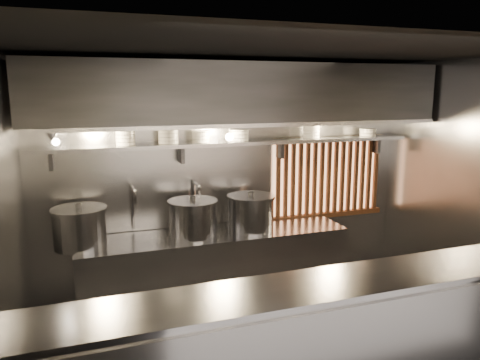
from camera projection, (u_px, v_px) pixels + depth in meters
floor at (280, 355)px, 4.44m from camera, size 4.50×4.50×0.00m
ceiling at (286, 50)px, 3.90m from camera, size 4.50×4.50×0.00m
wall_back at (230, 181)px, 5.56m from camera, size 4.50×0.00×4.50m
wall_left at (3, 238)px, 3.43m from camera, size 0.00×3.00×3.00m
wall_right at (478, 193)px, 4.91m from camera, size 0.00×3.00×3.00m
serving_counter at (335, 353)px, 3.44m from camera, size 4.50×0.56×1.13m
cooking_bench at (215, 271)px, 5.30m from camera, size 3.00×0.70×0.90m
bowl_shelf at (235, 143)px, 5.30m from camera, size 4.40×0.34×0.04m
exhaust_hood at (241, 94)px, 4.99m from camera, size 4.40×0.81×0.65m
wood_screen at (328, 177)px, 5.94m from camera, size 1.56×0.09×1.04m
faucet_left at (133, 199)px, 5.07m from camera, size 0.04×0.30×0.50m
faucet_right at (196, 194)px, 5.30m from camera, size 0.04×0.30×0.50m
heat_lamp at (52, 135)px, 4.20m from camera, size 0.25×0.35×0.20m
pendant_bulb at (229, 137)px, 5.14m from camera, size 0.09×0.09×0.19m
stock_pot_left at (80, 227)px, 4.72m from camera, size 0.68×0.68×0.45m
stock_pot_mid at (193, 218)px, 5.06m from camera, size 0.69×0.69×0.45m
stock_pot_right at (251, 213)px, 5.29m from camera, size 0.69×0.69×0.45m
bowl_stack_0 at (126, 137)px, 4.88m from camera, size 0.21×0.21×0.17m
bowl_stack_1 at (168, 136)px, 5.03m from camera, size 0.23×0.23×0.17m
bowl_stack_2 at (201, 136)px, 5.15m from camera, size 0.21×0.21×0.13m
bowl_stack_3 at (239, 135)px, 5.30m from camera, size 0.23×0.23×0.13m
bowl_stack_4 at (311, 131)px, 5.60m from camera, size 0.21×0.21×0.17m
bowl_stack_5 at (368, 132)px, 5.87m from camera, size 0.21×0.21×0.09m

